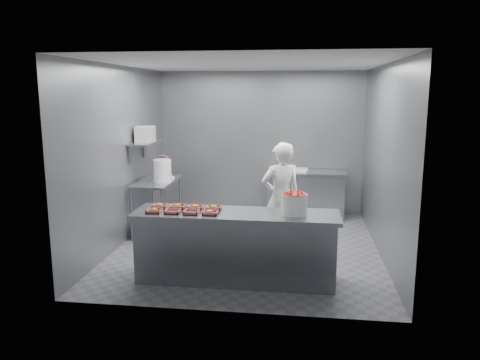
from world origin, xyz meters
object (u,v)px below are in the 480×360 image
object	(u,v)px
tray_7	(214,207)
tray_6	(196,207)
tray_3	(210,212)
strawberry_tub	(294,203)
prep_table	(157,198)
glaze_bucket	(162,170)
tray_4	(160,206)
tray_0	(154,210)
tray_2	(192,212)
tray_5	(178,206)
appliance	(145,134)
worker	(281,198)
service_counter	(236,246)
back_counter	(305,194)
tray_1	(173,211)

from	to	relation	value
tray_7	tray_6	bearing A→B (deg)	180.00
tray_3	strawberry_tub	xyz separation A→B (m)	(1.03, 0.13, 0.12)
prep_table	glaze_bucket	distance (m)	0.53
tray_4	prep_table	bearing A→B (deg)	108.95
tray_0	tray_2	xyz separation A→B (m)	(0.48, 0.00, -0.00)
tray_5	appliance	bearing A→B (deg)	119.48
tray_6	appliance	distance (m)	2.36
tray_0	appliance	world-z (taller)	appliance
tray_3	tray_4	size ratio (longest dim) A/B	1.00
tray_0	tray_7	world-z (taller)	same
tray_7	worker	size ratio (longest dim) A/B	0.11
tray_2	strawberry_tub	size ratio (longest dim) A/B	0.59
tray_2	tray_7	xyz separation A→B (m)	(0.24, 0.25, 0.00)
tray_6	worker	size ratio (longest dim) A/B	0.11
tray_4	glaze_bucket	xyz separation A→B (m)	(-0.49, 1.73, 0.18)
tray_3	tray_5	distance (m)	0.54
glaze_bucket	appliance	distance (m)	0.68
glaze_bucket	appliance	bearing A→B (deg)	162.29
service_counter	glaze_bucket	distance (m)	2.48
tray_2	glaze_bucket	world-z (taller)	glaze_bucket
service_counter	back_counter	bearing A→B (deg)	74.52
tray_0	tray_5	world-z (taller)	same
tray_5	tray_6	xyz separation A→B (m)	(0.24, 0.00, 0.00)
tray_3	tray_4	world-z (taller)	same
tray_3	tray_5	xyz separation A→B (m)	(-0.48, 0.25, 0.00)
worker	strawberry_tub	world-z (taller)	worker
tray_3	tray_7	world-z (taller)	same
service_counter	worker	bearing A→B (deg)	66.61
prep_table	tray_5	distance (m)	2.05
tray_1	tray_6	bearing A→B (deg)	46.75
tray_7	worker	xyz separation A→B (m)	(0.82, 1.06, -0.09)
tray_5	service_counter	bearing A→B (deg)	-9.13
tray_5	worker	world-z (taller)	worker
service_counter	tray_3	world-z (taller)	tray_3
back_counter	tray_0	size ratio (longest dim) A/B	8.01
service_counter	tray_4	distance (m)	1.13
tray_2	tray_3	distance (m)	0.24
tray_7	worker	distance (m)	1.34
prep_table	tray_2	size ratio (longest dim) A/B	6.40
strawberry_tub	tray_6	bearing A→B (deg)	174.69
prep_table	tray_2	bearing A→B (deg)	-61.88
prep_table	tray_2	distance (m)	2.38
tray_2	glaze_bucket	xyz separation A→B (m)	(-0.97, 1.99, 0.18)
back_counter	tray_5	xyz separation A→B (m)	(-1.68, -3.12, 0.47)
tray_3	appliance	world-z (taller)	appliance
tray_4	tray_6	bearing A→B (deg)	0.00
tray_4	tray_7	bearing A→B (deg)	0.00
tray_2	worker	size ratio (longest dim) A/B	0.11
back_counter	tray_7	size ratio (longest dim) A/B	8.01
appliance	tray_4	bearing A→B (deg)	-74.89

